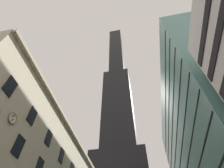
# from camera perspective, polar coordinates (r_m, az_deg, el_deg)

# --- Properties ---
(dark_skyscraper) EXTENTS (27.32, 27.32, 222.14)m
(dark_skyscraper) POSITION_cam_1_polar(r_m,az_deg,el_deg) (110.39, 2.40, -14.23)
(dark_skyscraper) COLOR black
(dark_skyscraper) RESTS_ON ground
(glass_office_midrise) EXTENTS (15.00, 54.05, 46.92)m
(glass_office_midrise) POSITION_cam_1_polar(r_m,az_deg,el_deg) (51.83, 29.97, -19.74)
(glass_office_midrise) COLOR slate
(glass_office_midrise) RESTS_ON ground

